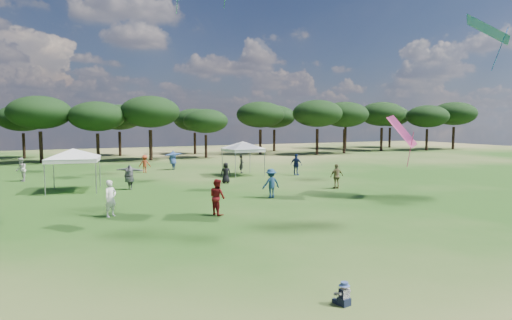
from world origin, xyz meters
The scene contains 5 objects.
tree_line centered at (2.39, 47.41, 5.42)m, with size 108.78×17.63×7.77m.
tent_left centered at (-5.84, 23.48, 2.69)m, with size 6.27×6.27×3.11m.
tent_right centered at (7.49, 26.42, 2.76)m, with size 5.79×5.79×3.18m.
toddler centered at (-0.42, 1.65, 0.27)m, with size 0.42×0.46×0.60m.
festival_crowd centered at (-0.97, 23.07, 0.88)m, with size 27.77×21.74×1.86m.
Camera 1 is at (-6.75, -6.77, 4.57)m, focal length 30.00 mm.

